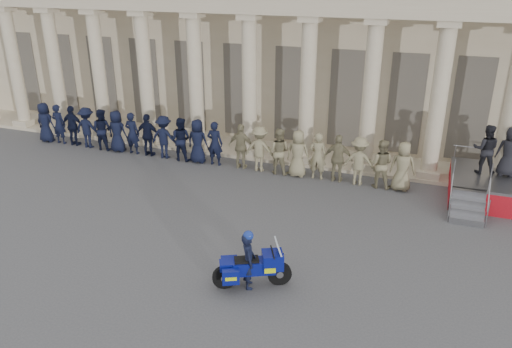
% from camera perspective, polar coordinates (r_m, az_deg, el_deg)
% --- Properties ---
extents(ground, '(90.00, 90.00, 0.00)m').
position_cam_1_polar(ground, '(15.87, -6.66, -8.15)').
color(ground, '#434346').
rests_on(ground, ground).
extents(building, '(40.00, 12.50, 9.00)m').
position_cam_1_polar(building, '(27.80, 6.96, 15.12)').
color(building, '#B9A88A').
rests_on(building, ground).
extents(officer_rank, '(18.05, 0.74, 1.96)m').
position_cam_1_polar(officer_rank, '(21.95, -5.82, 3.65)').
color(officer_rank, black).
rests_on(officer_rank, ground).
extents(motorcycle, '(2.00, 1.36, 1.39)m').
position_cam_1_polar(motorcycle, '(13.66, -0.36, -10.56)').
color(motorcycle, black).
rests_on(motorcycle, ground).
extents(rider, '(0.61, 0.70, 1.71)m').
position_cam_1_polar(rider, '(13.51, -0.87, -9.71)').
color(rider, black).
rests_on(rider, ground).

